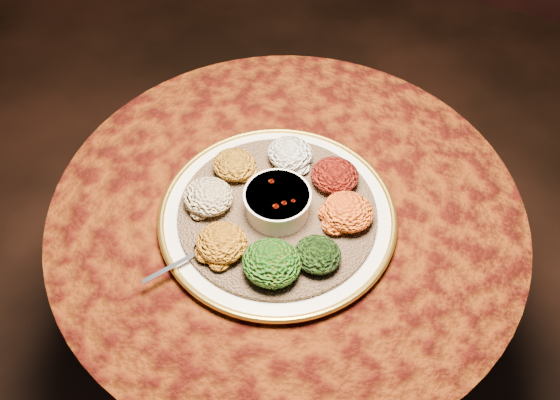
% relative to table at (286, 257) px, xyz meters
% --- Properties ---
extents(table, '(0.96, 0.96, 0.73)m').
position_rel_table_xyz_m(table, '(0.00, 0.00, 0.00)').
color(table, black).
rests_on(table, ground).
extents(platter, '(0.47, 0.47, 0.02)m').
position_rel_table_xyz_m(platter, '(-0.01, -0.03, 0.19)').
color(platter, silver).
rests_on(platter, table).
extents(injera, '(0.52, 0.52, 0.01)m').
position_rel_table_xyz_m(injera, '(-0.01, -0.03, 0.20)').
color(injera, olive).
rests_on(injera, platter).
extents(stew_bowl, '(0.13, 0.13, 0.05)m').
position_rel_table_xyz_m(stew_bowl, '(-0.01, -0.03, 0.24)').
color(stew_bowl, silver).
rests_on(stew_bowl, injera).
extents(spoon, '(0.09, 0.12, 0.01)m').
position_rel_table_xyz_m(spoon, '(-0.10, -0.18, 0.21)').
color(spoon, silver).
rests_on(spoon, injera).
extents(portion_ayib, '(0.09, 0.09, 0.05)m').
position_rel_table_xyz_m(portion_ayib, '(-0.04, 0.10, 0.23)').
color(portion_ayib, silver).
rests_on(portion_ayib, injera).
extents(portion_kitfo, '(0.10, 0.09, 0.05)m').
position_rel_table_xyz_m(portion_kitfo, '(0.07, 0.08, 0.23)').
color(portion_kitfo, black).
rests_on(portion_kitfo, injera).
extents(portion_tikil, '(0.10, 0.09, 0.05)m').
position_rel_table_xyz_m(portion_tikil, '(0.12, 0.00, 0.23)').
color(portion_tikil, '#BE8C0F').
rests_on(portion_tikil, injera).
extents(portion_gomen, '(0.09, 0.08, 0.04)m').
position_rel_table_xyz_m(portion_gomen, '(0.11, -0.11, 0.23)').
color(portion_gomen, black).
rests_on(portion_gomen, injera).
extents(portion_mixveg, '(0.11, 0.10, 0.05)m').
position_rel_table_xyz_m(portion_mixveg, '(0.04, -0.16, 0.23)').
color(portion_mixveg, '#A93C0A').
rests_on(portion_mixveg, injera).
extents(portion_kik, '(0.10, 0.09, 0.05)m').
position_rel_table_xyz_m(portion_kik, '(-0.06, -0.16, 0.23)').
color(portion_kik, '#B2660F').
rests_on(portion_kik, injera).
extents(portion_timatim, '(0.10, 0.09, 0.05)m').
position_rel_table_xyz_m(portion_timatim, '(-0.14, -0.07, 0.23)').
color(portion_timatim, maroon).
rests_on(portion_timatim, injera).
extents(portion_shiro, '(0.09, 0.08, 0.04)m').
position_rel_table_xyz_m(portion_shiro, '(-0.13, 0.03, 0.23)').
color(portion_shiro, '#A46413').
rests_on(portion_shiro, injera).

